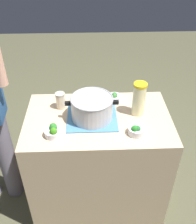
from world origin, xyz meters
name	(u,v)px	position (x,y,z in m)	size (l,w,h in m)	color
ground_plane	(98,195)	(0.00, 0.00, 0.00)	(8.00, 8.00, 0.00)	#4E4C36
counter_slab	(98,161)	(0.00, 0.00, 0.43)	(1.01, 0.63, 0.87)	tan
dish_cloth	(92,118)	(0.04, 0.00, 0.87)	(0.34, 0.31, 0.01)	teal
cooking_pot	(92,108)	(0.04, 0.00, 0.96)	(0.36, 0.29, 0.16)	#B7B7BC
lemonade_pitcher	(139,99)	(-0.28, -0.04, 0.99)	(0.09, 0.09, 0.24)	beige
mason_jar	(61,101)	(0.26, -0.13, 0.93)	(0.07, 0.07, 0.12)	beige
broccoli_bowl_front	(53,132)	(0.29, 0.17, 0.90)	(0.11, 0.11, 0.08)	silver
broccoli_bowl_center	(136,130)	(-0.24, 0.18, 0.90)	(0.11, 0.11, 0.07)	silver
broccoli_bowl_back	(114,97)	(-0.13, -0.21, 0.90)	(0.10, 0.10, 0.07)	silver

